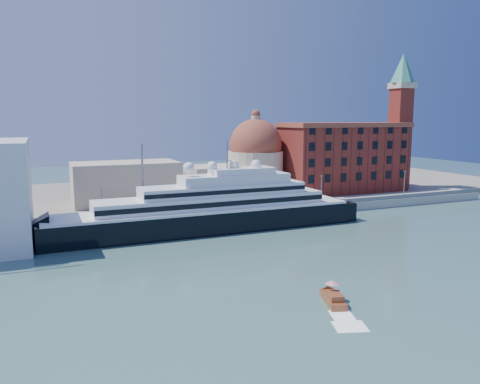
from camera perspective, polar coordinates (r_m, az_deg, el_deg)
name	(u,v)px	position (r m, az deg, el deg)	size (l,w,h in m)	color
ground	(278,253)	(94.49, 4.69, -7.38)	(400.00, 400.00, 0.00)	#365D5A
quay	(218,215)	(124.36, -2.64, -2.80)	(180.00, 10.00, 2.50)	gray
land	(177,193)	(162.84, -7.71, -0.17)	(260.00, 72.00, 2.00)	slate
quay_fence	(225,211)	(119.87, -1.89, -2.33)	(180.00, 0.10, 1.20)	slate
superyacht	(196,214)	(110.42, -5.41, -2.70)	(83.58, 11.59, 24.98)	black
service_barge	(67,242)	(105.86, -20.39, -5.72)	(12.17, 6.74, 2.60)	white
water_taxi	(333,298)	(70.72, 11.30, -12.54)	(4.36, 7.26, 3.27)	brown
warehouse	(343,157)	(162.97, 12.44, 4.24)	(43.00, 19.00, 23.25)	maroon
campanile	(401,112)	(177.54, 19.00, 9.17)	(8.40, 8.40, 47.00)	maroon
church	(211,169)	(147.08, -3.58, 2.82)	(66.00, 18.00, 25.50)	beige
lamp_posts	(173,186)	(117.46, -8.17, 0.68)	(120.80, 2.40, 18.00)	slate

